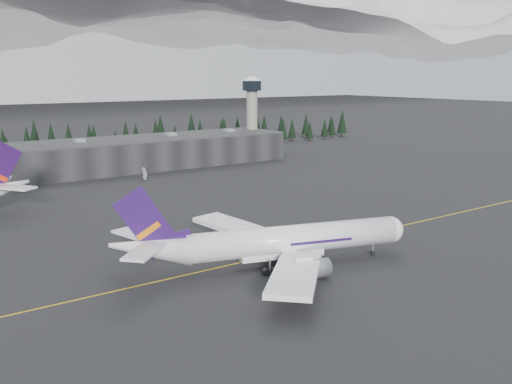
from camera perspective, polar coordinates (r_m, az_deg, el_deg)
ground at (r=133.03m, az=5.05°, el=-5.22°), size 1400.00×1400.00×0.00m
taxiline at (r=131.59m, az=5.61°, el=-5.42°), size 400.00×0.40×0.02m
terminal at (r=238.62m, az=-14.88°, el=3.52°), size 160.00×30.00×12.60m
control_tower at (r=274.92m, az=-0.41°, el=8.53°), size 10.00×10.00×37.70m
treeline at (r=273.14m, az=-17.69°, el=4.61°), size 360.00×20.00×15.00m
jet_main at (r=115.98m, az=1.28°, el=-5.04°), size 61.50×55.60×18.53m
gse_vehicle_b at (r=216.57m, az=-11.03°, el=1.42°), size 4.68×1.97×1.58m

